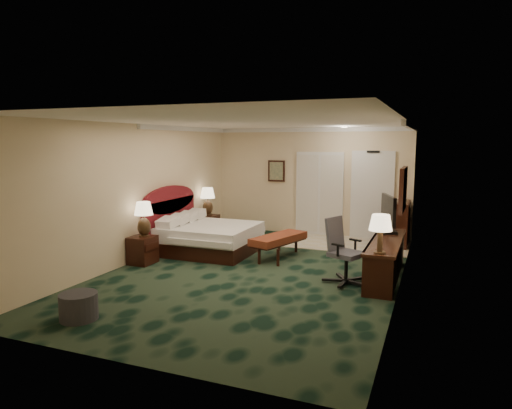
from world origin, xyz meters
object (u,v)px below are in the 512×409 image
at_px(bed_bench, 279,246).
at_px(ottoman, 79,306).
at_px(desk, 385,259).
at_px(lamp_far, 208,201).
at_px(nightstand_near, 143,250).
at_px(tv, 388,214).
at_px(minibar, 397,223).
at_px(nightstand_far, 208,226).
at_px(bed, 210,238).
at_px(desk_chair, 347,251).
at_px(lamp_near, 144,219).

distance_m(bed_bench, ottoman, 4.32).
bearing_deg(bed_bench, desk, 0.83).
bearing_deg(lamp_far, ottoman, -80.53).
xyz_separation_m(nightstand_near, tv, (4.45, 1.42, 0.76)).
xyz_separation_m(nightstand_near, ottoman, (0.89, -2.69, -0.09)).
xyz_separation_m(desk, minibar, (-0.04, 2.74, 0.17)).
height_order(nightstand_far, ottoman, nightstand_far).
relative_size(nightstand_far, desk, 0.23).
xyz_separation_m(nightstand_near, bed_bench, (2.32, 1.39, -0.03)).
xyz_separation_m(bed, desk_chair, (3.12, -1.12, 0.25)).
relative_size(lamp_far, ottoman, 1.38).
xyz_separation_m(tv, minibar, (0.00, 2.06, -0.52)).
bearing_deg(lamp_near, ottoman, -72.36).
xyz_separation_m(nightstand_far, tv, (4.45, -1.33, 0.76)).
bearing_deg(desk_chair, desk, 65.84).
height_order(nightstand_far, minibar, minibar).
bearing_deg(desk_chair, ottoman, -113.60).
bearing_deg(bed, nightstand_near, -121.09).
distance_m(nightstand_near, desk_chair, 3.93).
bearing_deg(lamp_far, nightstand_near, -89.71).
xyz_separation_m(nightstand_near, lamp_near, (0.03, 0.03, 0.61)).
bearing_deg(nightstand_near, ottoman, -71.57).
bearing_deg(bed, desk_chair, -19.83).
height_order(bed, nightstand_near, bed).
bearing_deg(tv, lamp_near, 178.29).
height_order(nightstand_far, lamp_near, lamp_near).
distance_m(lamp_near, minibar, 5.62).
relative_size(lamp_far, minibar, 0.68).
xyz_separation_m(desk_chair, minibar, (0.53, 3.28, -0.04)).
xyz_separation_m(bed_bench, minibar, (2.13, 2.09, 0.27)).
bearing_deg(nightstand_far, bed_bench, -30.25).
bearing_deg(bed_bench, ottoman, -91.74).
relative_size(bed_bench, ottoman, 2.80).
relative_size(bed_bench, tv, 1.56).
xyz_separation_m(bed, lamp_near, (-0.77, -1.29, 0.58)).
relative_size(nightstand_far, tv, 0.60).
xyz_separation_m(bed, nightstand_near, (-0.80, -1.32, -0.03)).
relative_size(lamp_near, tv, 0.75).
bearing_deg(ottoman, desk, 43.56).
bearing_deg(ottoman, lamp_far, 99.47).
relative_size(bed_bench, desk_chair, 1.27).
relative_size(lamp_near, bed_bench, 0.48).
xyz_separation_m(tv, desk_chair, (-0.53, -1.22, -0.48)).
bearing_deg(ottoman, bed, 91.39).
height_order(nightstand_near, desk, desk).
distance_m(ottoman, desk, 4.97).
height_order(bed_bench, desk_chair, desk_chair).
bearing_deg(nightstand_far, lamp_far, 125.37).
bearing_deg(nightstand_far, bed, -60.70).
relative_size(desk_chair, minibar, 1.09).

